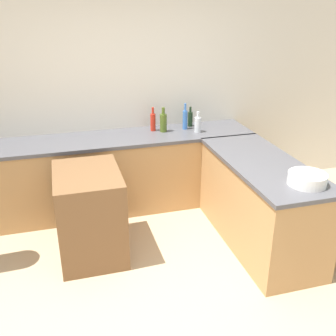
{
  "coord_description": "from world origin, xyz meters",
  "views": [
    {
      "loc": [
        -0.7,
        -2.48,
        2.35
      ],
      "look_at": [
        0.19,
        0.67,
        0.95
      ],
      "focal_mm": 42.0,
      "sensor_mm": 36.0,
      "label": 1
    }
  ],
  "objects_px": {
    "vinegar_bottle_clear": "(198,124)",
    "wine_bottle_dark": "(190,119)",
    "olive_oil_bottle": "(163,122)",
    "mixing_bowl": "(307,179)",
    "water_bottle_blue": "(185,119)",
    "island_table": "(90,213)",
    "hot_sauce_bottle": "(153,121)"
  },
  "relations": [
    {
      "from": "wine_bottle_dark",
      "to": "water_bottle_blue",
      "type": "distance_m",
      "value": 0.14
    },
    {
      "from": "island_table",
      "to": "wine_bottle_dark",
      "type": "xyz_separation_m",
      "value": [
        1.37,
        1.04,
        0.56
      ]
    },
    {
      "from": "water_bottle_blue",
      "to": "wine_bottle_dark",
      "type": "bearing_deg",
      "value": 43.41
    },
    {
      "from": "mixing_bowl",
      "to": "island_table",
      "type": "bearing_deg",
      "value": 154.99
    },
    {
      "from": "island_table",
      "to": "vinegar_bottle_clear",
      "type": "height_order",
      "value": "vinegar_bottle_clear"
    },
    {
      "from": "olive_oil_bottle",
      "to": "water_bottle_blue",
      "type": "height_order",
      "value": "water_bottle_blue"
    },
    {
      "from": "mixing_bowl",
      "to": "hot_sauce_bottle",
      "type": "bearing_deg",
      "value": 116.31
    },
    {
      "from": "olive_oil_bottle",
      "to": "water_bottle_blue",
      "type": "relative_size",
      "value": 0.93
    },
    {
      "from": "island_table",
      "to": "water_bottle_blue",
      "type": "bearing_deg",
      "value": 36.62
    },
    {
      "from": "hot_sauce_bottle",
      "to": "vinegar_bottle_clear",
      "type": "bearing_deg",
      "value": -21.94
    },
    {
      "from": "hot_sauce_bottle",
      "to": "wine_bottle_dark",
      "type": "bearing_deg",
      "value": 5.83
    },
    {
      "from": "olive_oil_bottle",
      "to": "mixing_bowl",
      "type": "bearing_deg",
      "value": -65.67
    },
    {
      "from": "mixing_bowl",
      "to": "wine_bottle_dark",
      "type": "relative_size",
      "value": 1.32
    },
    {
      "from": "island_table",
      "to": "mixing_bowl",
      "type": "relative_size",
      "value": 2.68
    },
    {
      "from": "island_table",
      "to": "mixing_bowl",
      "type": "height_order",
      "value": "mixing_bowl"
    },
    {
      "from": "wine_bottle_dark",
      "to": "olive_oil_bottle",
      "type": "bearing_deg",
      "value": -162.29
    },
    {
      "from": "wine_bottle_dark",
      "to": "water_bottle_blue",
      "type": "height_order",
      "value": "water_bottle_blue"
    },
    {
      "from": "island_table",
      "to": "water_bottle_blue",
      "type": "height_order",
      "value": "water_bottle_blue"
    },
    {
      "from": "island_table",
      "to": "vinegar_bottle_clear",
      "type": "distance_m",
      "value": 1.69
    },
    {
      "from": "wine_bottle_dark",
      "to": "water_bottle_blue",
      "type": "relative_size",
      "value": 0.78
    },
    {
      "from": "island_table",
      "to": "water_bottle_blue",
      "type": "xyz_separation_m",
      "value": [
        1.27,
        0.95,
        0.59
      ]
    },
    {
      "from": "vinegar_bottle_clear",
      "to": "mixing_bowl",
      "type": "bearing_deg",
      "value": -76.0
    },
    {
      "from": "mixing_bowl",
      "to": "olive_oil_bottle",
      "type": "distance_m",
      "value": 1.92
    },
    {
      "from": "vinegar_bottle_clear",
      "to": "hot_sauce_bottle",
      "type": "xyz_separation_m",
      "value": [
        -0.5,
        0.2,
        0.02
      ]
    },
    {
      "from": "vinegar_bottle_clear",
      "to": "island_table",
      "type": "bearing_deg",
      "value": -150.25
    },
    {
      "from": "hot_sauce_bottle",
      "to": "mixing_bowl",
      "type": "bearing_deg",
      "value": -63.69
    },
    {
      "from": "wine_bottle_dark",
      "to": "mixing_bowl",
      "type": "bearing_deg",
      "value": -77.54
    },
    {
      "from": "island_table",
      "to": "hot_sauce_bottle",
      "type": "height_order",
      "value": "hot_sauce_bottle"
    },
    {
      "from": "vinegar_bottle_clear",
      "to": "hot_sauce_bottle",
      "type": "relative_size",
      "value": 0.86
    },
    {
      "from": "vinegar_bottle_clear",
      "to": "wine_bottle_dark",
      "type": "relative_size",
      "value": 1.0
    },
    {
      "from": "water_bottle_blue",
      "to": "hot_sauce_bottle",
      "type": "relative_size",
      "value": 1.11
    },
    {
      "from": "mixing_bowl",
      "to": "wine_bottle_dark",
      "type": "distance_m",
      "value": 1.92
    }
  ]
}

